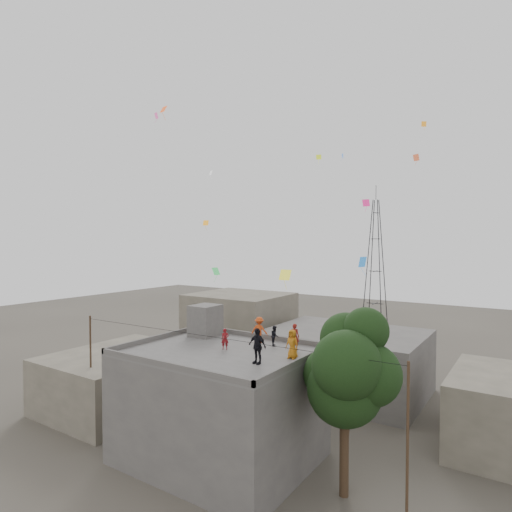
{
  "coord_description": "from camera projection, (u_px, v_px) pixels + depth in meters",
  "views": [
    {
      "loc": [
        14.75,
        -18.65,
        12.23
      ],
      "look_at": [
        1.6,
        1.31,
        11.42
      ],
      "focal_mm": 30.0,
      "sensor_mm": 36.0,
      "label": 1
    }
  ],
  "objects": [
    {
      "name": "ground",
      "position": [
        220.0,
        458.0,
        24.09
      ],
      "size": [
        140.0,
        140.0,
        0.0
      ],
      "primitive_type": "plane",
      "color": "#3E3B33",
      "rests_on": "ground"
    },
    {
      "name": "main_building",
      "position": [
        219.0,
        405.0,
        23.99
      ],
      "size": [
        10.0,
        8.0,
        6.1
      ],
      "color": "#524F4C",
      "rests_on": "ground"
    },
    {
      "name": "parapet",
      "position": [
        219.0,
        348.0,
        23.88
      ],
      "size": [
        10.0,
        8.0,
        0.3
      ],
      "color": "#524F4C",
      "rests_on": "main_building"
    },
    {
      "name": "stair_head_box",
      "position": [
        205.0,
        320.0,
        27.78
      ],
      "size": [
        1.6,
        1.8,
        2.0
      ],
      "primitive_type": "cube",
      "color": "#524F4C",
      "rests_on": "main_building"
    },
    {
      "name": "neighbor_west",
      "position": [
        120.0,
        379.0,
        31.74
      ],
      "size": [
        8.0,
        10.0,
        4.0
      ],
      "primitive_type": "cube",
      "color": "#5D5749",
      "rests_on": "ground"
    },
    {
      "name": "neighbor_north",
      "position": [
        346.0,
        362.0,
        34.59
      ],
      "size": [
        12.0,
        9.0,
        5.0
      ],
      "primitive_type": "cube",
      "color": "#524F4C",
      "rests_on": "ground"
    },
    {
      "name": "neighbor_northwest",
      "position": [
        240.0,
        329.0,
        42.82
      ],
      "size": [
        9.0,
        8.0,
        7.0
      ],
      "primitive_type": "cube",
      "color": "#5D5749",
      "rests_on": "ground"
    },
    {
      "name": "tree",
      "position": [
        349.0,
        370.0,
        20.33
      ],
      "size": [
        4.9,
        4.6,
        9.1
      ],
      "color": "black",
      "rests_on": "ground"
    },
    {
      "name": "utility_line",
      "position": [
        212.0,
        400.0,
        22.64
      ],
      "size": [
        20.12,
        0.62,
        7.4
      ],
      "color": "black",
      "rests_on": "ground"
    },
    {
      "name": "transmission_tower",
      "position": [
        375.0,
        264.0,
        59.37
      ],
      "size": [
        2.97,
        2.97,
        20.01
      ],
      "color": "black",
      "rests_on": "ground"
    },
    {
      "name": "person_red_adult",
      "position": [
        295.0,
        337.0,
        24.2
      ],
      "size": [
        0.59,
        0.44,
        1.48
      ],
      "primitive_type": "imported",
      "rotation": [
        0.0,
        0.0,
        3.3
      ],
      "color": "maroon",
      "rests_on": "main_building"
    },
    {
      "name": "person_orange_child",
      "position": [
        292.0,
        344.0,
        22.36
      ],
      "size": [
        0.8,
        0.57,
        1.53
      ],
      "primitive_type": "imported",
      "rotation": [
        0.0,
        0.0,
        -0.12
      ],
      "color": "#B76B15",
      "rests_on": "main_building"
    },
    {
      "name": "person_dark_child",
      "position": [
        275.0,
        336.0,
        25.13
      ],
      "size": [
        0.67,
        0.72,
        1.17
      ],
      "primitive_type": "imported",
      "rotation": [
        0.0,
        0.0,
        2.12
      ],
      "color": "black",
      "rests_on": "main_building"
    },
    {
      "name": "person_dark_adult",
      "position": [
        257.0,
        346.0,
        21.41
      ],
      "size": [
        1.09,
        0.54,
        1.79
      ],
      "primitive_type": "imported",
      "rotation": [
        0.0,
        0.0,
        -0.1
      ],
      "color": "black",
      "rests_on": "main_building"
    },
    {
      "name": "person_orange_adult",
      "position": [
        259.0,
        330.0,
        25.77
      ],
      "size": [
        1.12,
        0.79,
        1.58
      ],
      "primitive_type": "imported",
      "rotation": [
        0.0,
        0.0,
        -2.93
      ],
      "color": "#C94517",
      "rests_on": "main_building"
    },
    {
      "name": "person_red_child",
      "position": [
        225.0,
        339.0,
        24.26
      ],
      "size": [
        0.51,
        0.48,
        1.18
      ],
      "primitive_type": "imported",
      "rotation": [
        0.0,
        0.0,
        0.63
      ],
      "color": "maroon",
      "rests_on": "main_building"
    },
    {
      "name": "kites",
      "position": [
        292.0,
        193.0,
        28.66
      ],
      "size": [
        17.43,
        19.28,
        11.54
      ],
      "color": "orange",
      "rests_on": "ground"
    }
  ]
}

